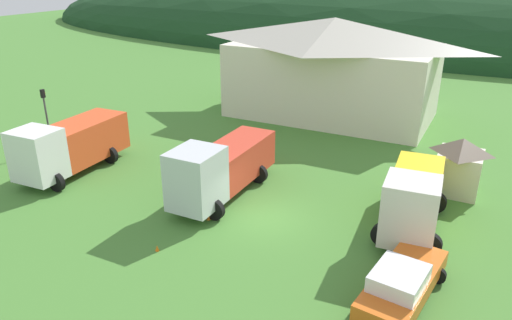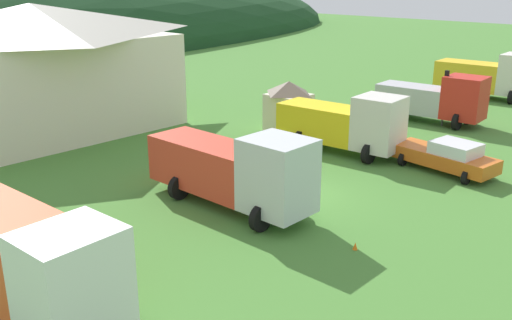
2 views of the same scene
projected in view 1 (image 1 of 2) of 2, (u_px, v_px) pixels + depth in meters
ground_plane at (266, 218)px, 24.28m from camera, size 200.00×200.00×0.00m
forested_hill_backdrop at (447, 38)px, 82.02m from camera, size 172.72×60.00×24.78m
depot_building at (333, 67)px, 39.06m from camera, size 17.24×9.75×7.97m
play_shed_cream at (459, 165)px, 26.43m from camera, size 2.46×2.62×3.18m
heavy_rig_white at (70, 145)px, 28.84m from camera, size 3.52×7.54×3.46m
tow_truck_silver at (221, 167)px, 25.77m from camera, size 3.09×8.17×3.54m
flatbed_truck_yellow at (414, 197)px, 22.58m from camera, size 3.44×7.31×3.45m
service_pickup_orange at (402, 283)px, 18.00m from camera, size 2.80×5.58×1.66m
traffic_light_west at (46, 114)px, 31.79m from camera, size 0.20×0.32×4.33m
traffic_cone_near_pickup at (157, 251)px, 21.50m from camera, size 0.36×0.36×0.57m
traffic_cone_mid_row at (209, 220)px, 24.09m from camera, size 0.36×0.36×0.51m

